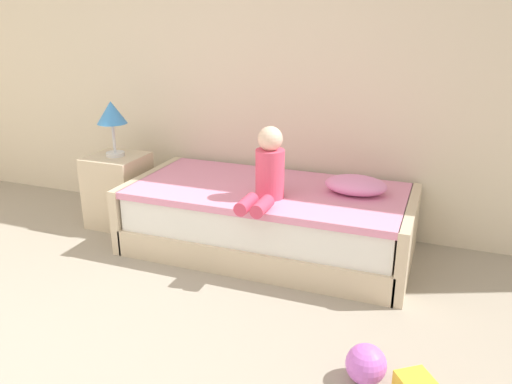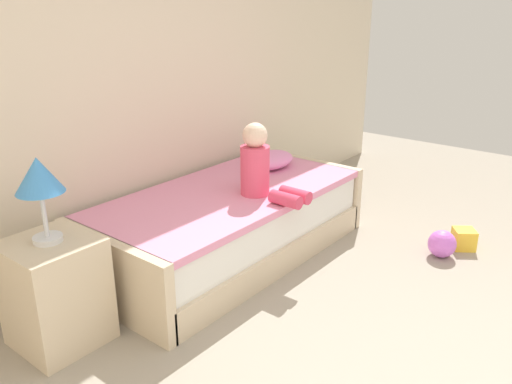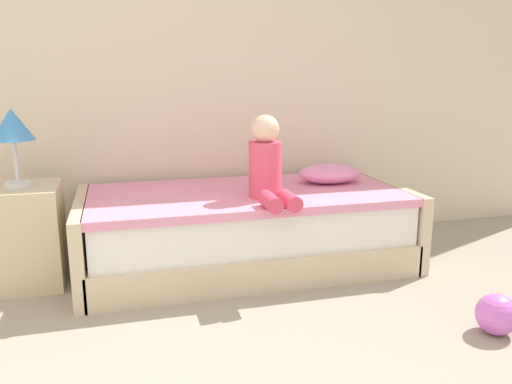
% 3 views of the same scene
% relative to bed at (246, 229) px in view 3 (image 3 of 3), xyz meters
% --- Properties ---
extents(wall_rear, '(7.20, 0.10, 2.90)m').
position_rel_bed_xyz_m(wall_rear, '(-0.53, 0.60, 1.20)').
color(wall_rear, beige).
rests_on(wall_rear, ground).
extents(bed, '(2.11, 1.00, 0.50)m').
position_rel_bed_xyz_m(bed, '(0.00, 0.00, 0.00)').
color(bed, beige).
rests_on(bed, ground).
extents(nightstand, '(0.44, 0.44, 0.60)m').
position_rel_bed_xyz_m(nightstand, '(-1.35, 0.04, 0.05)').
color(nightstand, beige).
rests_on(nightstand, ground).
extents(table_lamp, '(0.24, 0.24, 0.45)m').
position_rel_bed_xyz_m(table_lamp, '(-1.35, 0.04, 0.69)').
color(table_lamp, silver).
rests_on(table_lamp, nightstand).
extents(child_figure, '(0.20, 0.51, 0.50)m').
position_rel_bed_xyz_m(child_figure, '(0.08, -0.23, 0.46)').
color(child_figure, '#E04C6B').
rests_on(child_figure, bed).
extents(pillow, '(0.44, 0.30, 0.13)m').
position_rel_bed_xyz_m(pillow, '(0.62, 0.10, 0.32)').
color(pillow, '#EA8CC6').
rests_on(pillow, bed).
extents(toy_ball, '(0.20, 0.20, 0.20)m').
position_rel_bed_xyz_m(toy_ball, '(0.95, -1.22, -0.15)').
color(toy_ball, '#CC66D8').
rests_on(toy_ball, ground).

